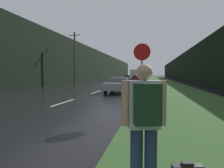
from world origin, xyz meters
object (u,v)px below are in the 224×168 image
at_px(car_passing_near, 118,85).
at_px(car_oncoming, 127,77).
at_px(delivery_truck, 134,74).
at_px(car_passing_far, 137,79).
at_px(stop_sign, 142,71).
at_px(hitchhiker_with_backpack, 144,120).

distance_m(car_passing_near, car_oncoming, 39.98).
distance_m(car_oncoming, delivery_truck, 21.95).
xyz_separation_m(car_passing_far, car_oncoming, (-4.09, 17.43, 0.04)).
relative_size(stop_sign, hitchhiker_with_backpack, 1.63).
bearing_deg(stop_sign, car_oncoming, 97.70).
xyz_separation_m(hitchhiker_with_backpack, car_passing_far, (-2.91, 37.51, -0.35)).
bearing_deg(delivery_truck, stop_sign, -84.65).
height_order(car_oncoming, delivery_truck, delivery_truck).
height_order(stop_sign, car_oncoming, stop_sign).
distance_m(hitchhiker_with_backpack, car_passing_near, 15.45).
height_order(car_passing_far, delivery_truck, delivery_truck).
relative_size(car_oncoming, delivery_truck, 0.65).
height_order(hitchhiker_with_backpack, delivery_truck, delivery_truck).
height_order(hitchhiker_with_backpack, car_passing_near, hitchhiker_with_backpack).
height_order(hitchhiker_with_backpack, car_passing_far, hitchhiker_with_backpack).
height_order(car_passing_near, car_passing_far, car_passing_near).
relative_size(stop_sign, car_oncoming, 0.62).
bearing_deg(hitchhiker_with_backpack, delivery_truck, 81.23).
bearing_deg(car_oncoming, hitchhiker_with_backpack, -82.75).
distance_m(car_passing_near, car_passing_far, 22.34).
distance_m(stop_sign, car_passing_near, 9.96).
xyz_separation_m(stop_sign, car_oncoming, (-6.67, 49.33, -1.07)).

